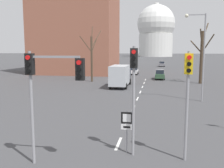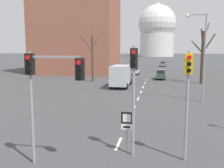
{
  "view_description": "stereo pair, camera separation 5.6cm",
  "coord_description": "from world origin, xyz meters",
  "px_view_note": "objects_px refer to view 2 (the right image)",
  "views": [
    {
      "loc": [
        2.09,
        -5.75,
        5.29
      ],
      "look_at": [
        -0.19,
        6.71,
        3.57
      ],
      "focal_mm": 40.0,
      "sensor_mm": 36.0,
      "label": 1
    },
    {
      "loc": [
        2.14,
        -5.74,
        5.29
      ],
      "look_at": [
        -0.19,
        6.71,
        3.57
      ],
      "focal_mm": 40.0,
      "sensor_mm": 36.0,
      "label": 2
    }
  ],
  "objects_px": {
    "traffic_signal_centre_tall": "(134,81)",
    "route_sign_post": "(127,125)",
    "sedan_mid_centre": "(163,64)",
    "street_lamp_right": "(201,49)",
    "traffic_signal_near_right": "(188,86)",
    "delivery_truck": "(121,75)",
    "sedan_near_left": "(135,71)",
    "traffic_signal_near_left": "(47,79)",
    "sedan_near_right": "(161,74)"
  },
  "relations": [
    {
      "from": "traffic_signal_centre_tall",
      "to": "delivery_truck",
      "type": "distance_m",
      "value": 23.96
    },
    {
      "from": "traffic_signal_near_right",
      "to": "sedan_near_left",
      "type": "bearing_deg",
      "value": 98.72
    },
    {
      "from": "traffic_signal_centre_tall",
      "to": "traffic_signal_near_left",
      "type": "xyz_separation_m",
      "value": [
        -3.69,
        -1.79,
        0.19
      ]
    },
    {
      "from": "traffic_signal_near_right",
      "to": "sedan_mid_centre",
      "type": "height_order",
      "value": "traffic_signal_near_right"
    },
    {
      "from": "street_lamp_right",
      "to": "sedan_near_right",
      "type": "bearing_deg",
      "value": 101.09
    },
    {
      "from": "traffic_signal_near_right",
      "to": "delivery_truck",
      "type": "relative_size",
      "value": 0.73
    },
    {
      "from": "street_lamp_right",
      "to": "delivery_truck",
      "type": "bearing_deg",
      "value": 137.22
    },
    {
      "from": "traffic_signal_centre_tall",
      "to": "street_lamp_right",
      "type": "xyz_separation_m",
      "value": [
        5.4,
        14.69,
        1.61
      ]
    },
    {
      "from": "sedan_near_left",
      "to": "traffic_signal_centre_tall",
      "type": "bearing_deg",
      "value": -84.62
    },
    {
      "from": "sedan_near_left",
      "to": "sedan_near_right",
      "type": "height_order",
      "value": "sedan_near_right"
    },
    {
      "from": "traffic_signal_near_left",
      "to": "sedan_mid_centre",
      "type": "relative_size",
      "value": 1.38
    },
    {
      "from": "sedan_near_left",
      "to": "sedan_mid_centre",
      "type": "relative_size",
      "value": 1.08
    },
    {
      "from": "traffic_signal_near_left",
      "to": "route_sign_post",
      "type": "bearing_deg",
      "value": 30.92
    },
    {
      "from": "sedan_near_right",
      "to": "delivery_truck",
      "type": "bearing_deg",
      "value": -118.11
    },
    {
      "from": "sedan_near_left",
      "to": "sedan_near_right",
      "type": "bearing_deg",
      "value": -55.85
    },
    {
      "from": "street_lamp_right",
      "to": "traffic_signal_near_right",
      "type": "bearing_deg",
      "value": -100.89
    },
    {
      "from": "route_sign_post",
      "to": "sedan_near_right",
      "type": "bearing_deg",
      "value": 86.77
    },
    {
      "from": "traffic_signal_near_right",
      "to": "delivery_truck",
      "type": "bearing_deg",
      "value": 105.75
    },
    {
      "from": "traffic_signal_centre_tall",
      "to": "route_sign_post",
      "type": "height_order",
      "value": "traffic_signal_centre_tall"
    },
    {
      "from": "route_sign_post",
      "to": "sedan_near_left",
      "type": "height_order",
      "value": "route_sign_post"
    },
    {
      "from": "route_sign_post",
      "to": "sedan_near_right",
      "type": "distance_m",
      "value": 34.03
    },
    {
      "from": "sedan_near_left",
      "to": "sedan_near_right",
      "type": "distance_m",
      "value": 9.91
    },
    {
      "from": "traffic_signal_near_right",
      "to": "sedan_near_right",
      "type": "distance_m",
      "value": 34.48
    },
    {
      "from": "traffic_signal_centre_tall",
      "to": "route_sign_post",
      "type": "bearing_deg",
      "value": 148.1
    },
    {
      "from": "sedan_near_left",
      "to": "delivery_truck",
      "type": "bearing_deg",
      "value": -90.44
    },
    {
      "from": "route_sign_post",
      "to": "street_lamp_right",
      "type": "height_order",
      "value": "street_lamp_right"
    },
    {
      "from": "route_sign_post",
      "to": "delivery_truck",
      "type": "distance_m",
      "value": 23.6
    },
    {
      "from": "traffic_signal_centre_tall",
      "to": "sedan_near_left",
      "type": "relative_size",
      "value": 1.33
    },
    {
      "from": "route_sign_post",
      "to": "sedan_mid_centre",
      "type": "bearing_deg",
      "value": 87.71
    },
    {
      "from": "route_sign_post",
      "to": "sedan_mid_centre",
      "type": "relative_size",
      "value": 0.58
    },
    {
      "from": "sedan_mid_centre",
      "to": "traffic_signal_centre_tall",
      "type": "bearing_deg",
      "value": -92.01
    },
    {
      "from": "traffic_signal_near_right",
      "to": "street_lamp_right",
      "type": "relative_size",
      "value": 0.59
    },
    {
      "from": "sedan_near_left",
      "to": "delivery_truck",
      "type": "relative_size",
      "value": 0.57
    },
    {
      "from": "sedan_near_right",
      "to": "sedan_near_left",
      "type": "bearing_deg",
      "value": 124.15
    },
    {
      "from": "traffic_signal_near_left",
      "to": "street_lamp_right",
      "type": "height_order",
      "value": "street_lamp_right"
    },
    {
      "from": "street_lamp_right",
      "to": "sedan_near_right",
      "type": "xyz_separation_m",
      "value": [
        -3.82,
        19.5,
        -4.53
      ]
    },
    {
      "from": "traffic_signal_centre_tall",
      "to": "delivery_truck",
      "type": "height_order",
      "value": "traffic_signal_centre_tall"
    },
    {
      "from": "delivery_truck",
      "to": "sedan_mid_centre",
      "type": "bearing_deg",
      "value": 82.03
    },
    {
      "from": "sedan_near_right",
      "to": "delivery_truck",
      "type": "xyz_separation_m",
      "value": [
        -5.71,
        -10.68,
        0.82
      ]
    },
    {
      "from": "route_sign_post",
      "to": "street_lamp_right",
      "type": "distance_m",
      "value": 16.06
    },
    {
      "from": "sedan_near_right",
      "to": "sedan_mid_centre",
      "type": "distance_m",
      "value": 36.54
    },
    {
      "from": "street_lamp_right",
      "to": "traffic_signal_near_left",
      "type": "bearing_deg",
      "value": -118.87
    },
    {
      "from": "route_sign_post",
      "to": "sedan_mid_centre",
      "type": "height_order",
      "value": "route_sign_post"
    },
    {
      "from": "route_sign_post",
      "to": "delivery_truck",
      "type": "height_order",
      "value": "delivery_truck"
    },
    {
      "from": "sedan_mid_centre",
      "to": "sedan_near_right",
      "type": "bearing_deg",
      "value": -91.42
    },
    {
      "from": "sedan_near_left",
      "to": "delivery_truck",
      "type": "distance_m",
      "value": 18.9
    },
    {
      "from": "route_sign_post",
      "to": "sedan_near_left",
      "type": "bearing_deg",
      "value": 94.94
    },
    {
      "from": "traffic_signal_centre_tall",
      "to": "sedan_mid_centre",
      "type": "distance_m",
      "value": 70.83
    },
    {
      "from": "traffic_signal_near_right",
      "to": "route_sign_post",
      "type": "relative_size",
      "value": 2.38
    },
    {
      "from": "traffic_signal_centre_tall",
      "to": "sedan_near_left",
      "type": "xyz_separation_m",
      "value": [
        -3.99,
        42.39,
        -3.01
      ]
    }
  ]
}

